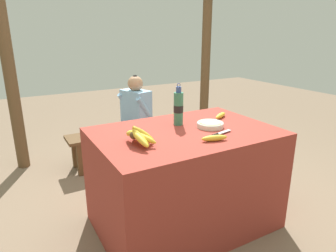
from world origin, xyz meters
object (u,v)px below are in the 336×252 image
(water_bottle, at_px, (178,108))
(support_post_near, at_px, (6,52))
(loose_banana_front, at_px, (214,138))
(banana_bunch_ripe, at_px, (139,135))
(seated_vendor, at_px, (133,114))
(banana_bunch_green, at_px, (175,117))
(support_post_far, at_px, (206,46))
(loose_banana_side, at_px, (221,116))
(wooden_bench, at_px, (139,132))
(knife, at_px, (219,134))
(serving_bowl, at_px, (210,124))

(water_bottle, height_order, support_post_near, support_post_near)
(water_bottle, bearing_deg, loose_banana_front, -87.72)
(banana_bunch_ripe, bearing_deg, seated_vendor, 68.69)
(banana_bunch_ripe, height_order, seated_vendor, seated_vendor)
(loose_banana_front, distance_m, banana_bunch_green, 1.83)
(seated_vendor, relative_size, support_post_far, 0.40)
(loose_banana_side, distance_m, support_post_far, 2.03)
(loose_banana_front, bearing_deg, banana_bunch_ripe, 157.92)
(support_post_far, bearing_deg, loose_banana_front, -124.65)
(loose_banana_front, distance_m, loose_banana_side, 0.58)
(seated_vendor, xyz_separation_m, support_post_far, (1.36, 0.48, 0.71))
(wooden_bench, height_order, support_post_near, support_post_near)
(wooden_bench, height_order, support_post_far, support_post_far)
(banana_bunch_ripe, relative_size, seated_vendor, 0.29)
(loose_banana_front, distance_m, knife, 0.13)
(knife, xyz_separation_m, banana_bunch_green, (0.57, 1.58, -0.35))
(serving_bowl, xyz_separation_m, banana_bunch_green, (0.51, 1.40, -0.36))
(water_bottle, distance_m, support_post_near, 2.01)
(banana_bunch_green, bearing_deg, wooden_bench, 179.81)
(serving_bowl, relative_size, water_bottle, 0.63)
(serving_bowl, height_order, water_bottle, water_bottle)
(water_bottle, distance_m, knife, 0.40)
(seated_vendor, xyz_separation_m, banana_bunch_green, (0.58, 0.04, -0.13))
(loose_banana_front, height_order, knife, loose_banana_front)
(water_bottle, bearing_deg, banana_bunch_green, 60.53)
(loose_banana_front, height_order, support_post_near, support_post_near)
(support_post_far, bearing_deg, banana_bunch_ripe, -135.12)
(wooden_bench, bearing_deg, loose_banana_side, -79.99)
(loose_banana_side, xyz_separation_m, support_post_far, (1.05, 1.67, 0.48))
(loose_banana_front, xyz_separation_m, support_post_near, (-1.10, 2.10, 0.48))
(banana_bunch_ripe, xyz_separation_m, support_post_far, (1.92, 1.91, 0.44))
(water_bottle, relative_size, support_post_far, 0.13)
(loose_banana_front, relative_size, wooden_bench, 0.11)
(water_bottle, xyz_separation_m, loose_banana_front, (0.02, -0.44, -0.11))
(water_bottle, distance_m, wooden_bench, 1.38)
(banana_bunch_green, height_order, support_post_far, support_post_far)
(loose_banana_front, bearing_deg, knife, 38.25)
(serving_bowl, xyz_separation_m, loose_banana_side, (0.23, 0.16, -0.00))
(wooden_bench, xyz_separation_m, support_post_far, (1.27, 0.43, 0.96))
(banana_bunch_ripe, height_order, support_post_far, support_post_far)
(water_bottle, bearing_deg, knife, -71.10)
(banana_bunch_ripe, height_order, water_bottle, water_bottle)
(banana_bunch_ripe, relative_size, serving_bowl, 1.46)
(loose_banana_side, bearing_deg, banana_bunch_ripe, -164.71)
(water_bottle, xyz_separation_m, support_post_far, (1.47, 1.66, 0.37))
(water_bottle, relative_size, banana_bunch_green, 1.25)
(banana_bunch_ripe, height_order, knife, banana_bunch_ripe)
(knife, bearing_deg, serving_bowl, 59.35)
(wooden_bench, distance_m, seated_vendor, 0.27)
(serving_bowl, distance_m, support_post_far, 2.29)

